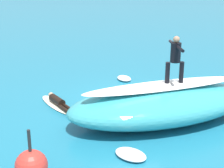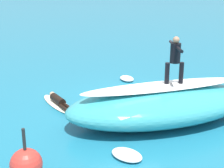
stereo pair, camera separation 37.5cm
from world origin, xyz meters
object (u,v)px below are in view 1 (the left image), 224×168
surfboard_riding (174,84)px  surfboard_paddling (57,105)px  surfer_riding (175,56)px  buoy_marker (31,166)px  surfer_paddling (59,102)px

surfboard_riding → surfboard_paddling: surfboard_riding is taller
surfboard_riding → surfer_riding: (0.00, 0.00, 0.91)m
surfboard_paddling → buoy_marker: bearing=146.4°
surfboard_paddling → surfer_paddling: bearing=180.0°
surfer_paddling → buoy_marker: buoy_marker is taller
surfer_riding → buoy_marker: size_ratio=1.15×
surfer_riding → buoy_marker: (5.04, 1.07, -1.71)m
surfboard_paddling → buoy_marker: (2.23, 4.01, 0.35)m
buoy_marker → surfboard_riding: bearing=-168.0°
surfer_riding → surfboard_riding: bearing=0.0°
surfer_riding → surfer_paddling: (2.80, -2.81, -1.91)m
surfer_paddling → surfer_riding: bearing=-139.6°
buoy_marker → surfboard_paddling: bearing=-119.1°
surfer_paddling → buoy_marker: size_ratio=1.25×
surfer_paddling → buoy_marker: (2.24, 3.88, 0.20)m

